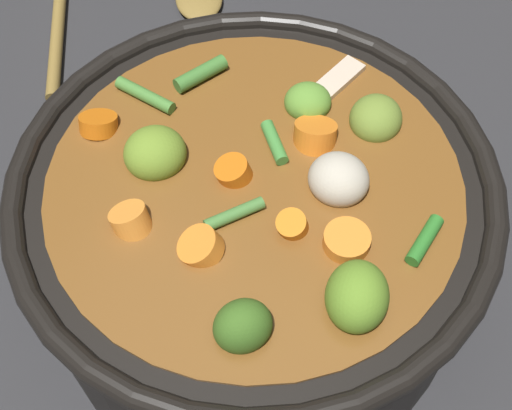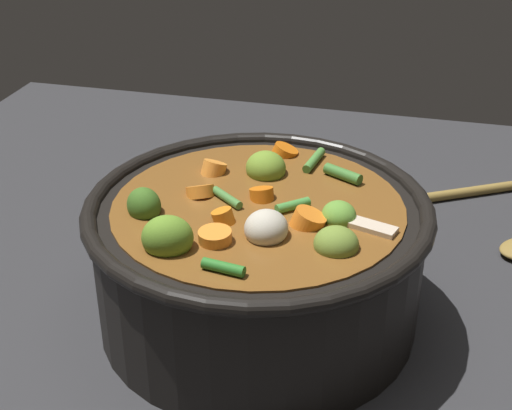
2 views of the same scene
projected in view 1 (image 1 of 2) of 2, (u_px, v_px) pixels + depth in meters
ground_plane at (255, 276)px, 0.54m from camera, size 1.10×1.10×0.00m
cooking_pot at (255, 230)px, 0.49m from camera, size 0.31×0.31×0.15m
wooden_spoon at (136, 2)px, 0.71m from camera, size 0.22×0.22×0.01m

